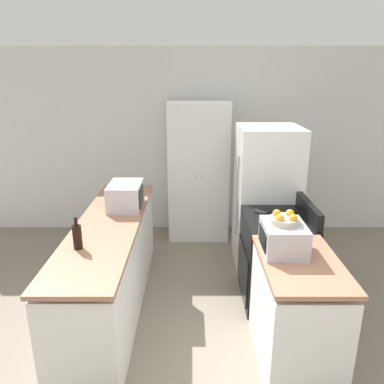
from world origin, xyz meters
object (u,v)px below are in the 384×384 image
Objects in this scene: stove at (274,258)px; microwave at (124,196)px; refrigerator at (265,198)px; fruit_bowl at (283,219)px; pantry_cabinet at (197,172)px; toaster_oven at (282,238)px; wine_bottle at (76,237)px.

microwave is (-1.55, 0.31, 0.57)m from stove.
stove is 0.87m from refrigerator.
fruit_bowl is at bearing -100.19° from stove.
pantry_cabinet is 4.09× the size of microwave.
fruit_bowl is (-0.13, -0.70, 0.72)m from stove.
pantry_cabinet is at bearing 105.33° from toaster_oven.
microwave reaches higher than toaster_oven.
microwave is at bearing -163.14° from refrigerator.
microwave is at bearing 76.79° from wine_bottle.
wine_bottle is at bearing -141.28° from refrigerator.
microwave is 1.00m from wine_bottle.
pantry_cabinet is 1.80× the size of stove.
wine_bottle is 1.65m from toaster_oven.
microwave is (-0.79, -1.28, 0.08)m from pantry_cabinet.
wine_bottle is 1.15× the size of fruit_bowl.
refrigerator is 2.32m from wine_bottle.
pantry_cabinet is 4.80× the size of toaster_oven.
toaster_oven is at bearing -1.88° from wine_bottle.
microwave is 1.73× the size of wine_bottle.
microwave is 1.75m from fruit_bowl.
pantry_cabinet is at bearing 134.49° from refrigerator.
fruit_bowl reaches higher than stove.
pantry_cabinet reaches higher than wine_bottle.
wine_bottle reaches higher than stove.
toaster_oven is 1.70× the size of fruit_bowl.
pantry_cabinet is 1.13m from refrigerator.
stove is 0.63× the size of refrigerator.
refrigerator is 6.25× the size of wine_bottle.
refrigerator is 1.66m from microwave.
microwave is at bearing -121.56° from pantry_cabinet.
toaster_oven is at bearing -96.01° from refrigerator.
wine_bottle is 1.66m from fruit_bowl.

